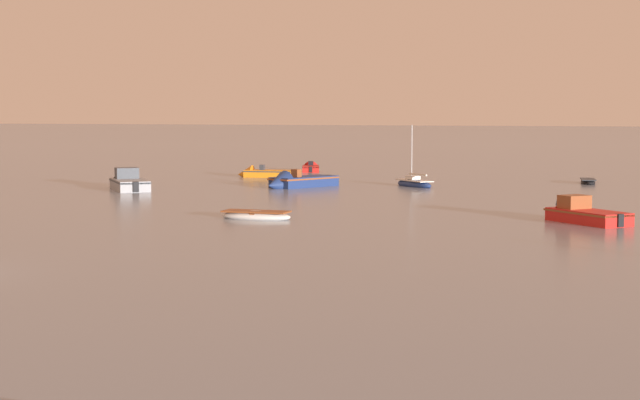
{
  "coord_description": "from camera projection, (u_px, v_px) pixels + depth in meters",
  "views": [
    {
      "loc": [
        25.81,
        -28.71,
        5.87
      ],
      "look_at": [
        6.21,
        26.38,
        0.75
      ],
      "focal_mm": 56.65,
      "sensor_mm": 36.0,
      "label": 1
    }
  ],
  "objects": [
    {
      "name": "motorboat_moored_1",
      "position": [
        295.0,
        183.0,
        78.68
      ],
      "size": [
        4.88,
        6.79,
        2.22
      ],
      "rotation": [
        0.0,
        0.0,
        4.25
      ],
      "color": "navy",
      "rests_on": "ground"
    },
    {
      "name": "rowboat_moored_1",
      "position": [
        588.0,
        182.0,
        82.93
      ],
      "size": [
        1.64,
        3.48,
        0.53
      ],
      "rotation": [
        0.0,
        0.0,
        1.72
      ],
      "color": "black",
      "rests_on": "ground"
    },
    {
      "name": "rowboat_moored_2",
      "position": [
        256.0,
        216.0,
        55.42
      ],
      "size": [
        4.04,
        1.46,
        0.63
      ],
      "rotation": [
        0.0,
        0.0,
        0.02
      ],
      "color": "white",
      "rests_on": "ground"
    },
    {
      "name": "motorboat_moored_5",
      "position": [
        577.0,
        216.0,
        54.03
      ],
      "size": [
        5.33,
        5.21,
        2.1
      ],
      "rotation": [
        0.0,
        0.0,
        2.38
      ],
      "color": "red",
      "rests_on": "ground"
    },
    {
      "name": "motorboat_moored_3",
      "position": [
        311.0,
        169.0,
        100.29
      ],
      "size": [
        3.05,
        4.85,
        1.57
      ],
      "rotation": [
        0.0,
        0.0,
        1.92
      ],
      "color": "red",
      "rests_on": "ground"
    },
    {
      "name": "motorboat_moored_6",
      "position": [
        128.0,
        184.0,
        76.87
      ],
      "size": [
        5.75,
        6.32,
        2.42
      ],
      "rotation": [
        0.0,
        0.0,
        2.26
      ],
      "color": "gray",
      "rests_on": "ground"
    },
    {
      "name": "sailboat_moored_1",
      "position": [
        414.0,
        184.0,
        79.72
      ],
      "size": [
        4.21,
        4.17,
        5.07
      ],
      "rotation": [
        0.0,
        0.0,
        2.37
      ],
      "color": "navy",
      "rests_on": "ground"
    },
    {
      "name": "motorboat_moored_7",
      "position": [
        261.0,
        174.0,
        91.09
      ],
      "size": [
        5.31,
        2.37,
        1.77
      ],
      "rotation": [
        0.0,
        0.0,
        3.26
      ],
      "color": "orange",
      "rests_on": "ground"
    }
  ]
}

